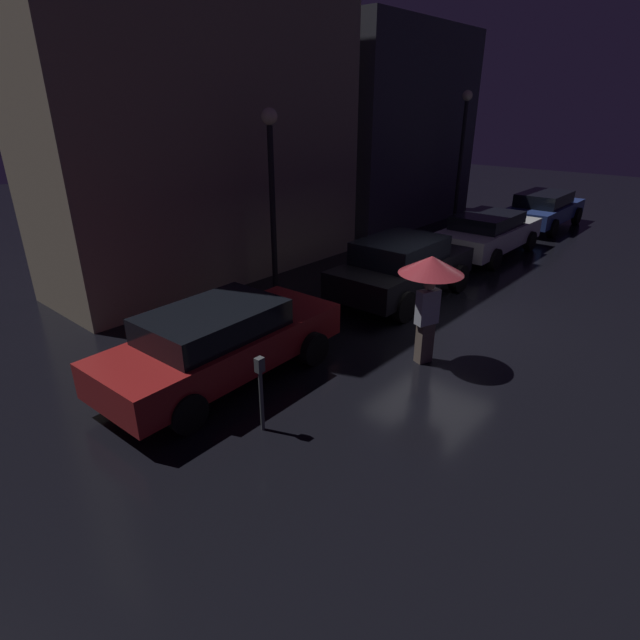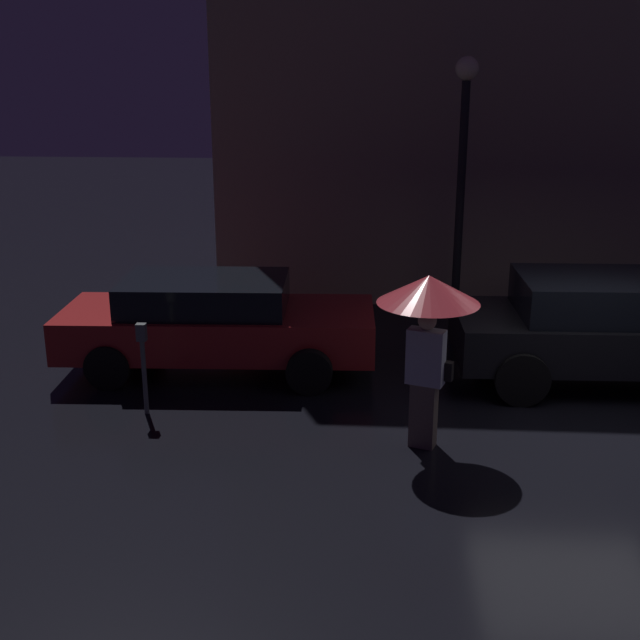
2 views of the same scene
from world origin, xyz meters
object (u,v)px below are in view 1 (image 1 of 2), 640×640
pedestrian_with_umbrella (430,277)px  street_lamp_far (462,142)px  parked_car_white (488,233)px  parked_car_blue (544,208)px  parked_car_black (402,267)px  parked_car_red (222,341)px  street_lamp_near (271,176)px  parking_meter (261,386)px

pedestrian_with_umbrella → street_lamp_far: 11.94m
parked_car_white → parked_car_blue: (5.22, 0.05, 0.00)m
parked_car_white → parked_car_black: bearing=-179.2°
parked_car_red → parked_car_black: (5.48, -0.14, 0.08)m
parked_car_red → parked_car_white: (10.58, -0.08, -0.00)m
parked_car_black → street_lamp_near: bearing=123.1°
parked_car_black → parked_car_red: bearing=177.2°
parked_car_white → parked_car_blue: bearing=0.7°
parked_car_blue → street_lamp_far: (-2.16, 2.65, 2.45)m
pedestrian_with_umbrella → parked_car_white: bearing=-143.7°
pedestrian_with_umbrella → street_lamp_near: (0.80, 4.82, 1.24)m
parked_car_black → street_lamp_far: (8.16, 2.76, 2.38)m
parked_car_white → pedestrian_with_umbrella: pedestrian_with_umbrella is taller
street_lamp_near → street_lamp_far: bearing=0.7°
parked_car_white → parking_meter: (-11.18, -1.56, 0.03)m
parked_car_red → parked_car_blue: parked_car_red is taller
parked_car_white → street_lamp_far: (3.06, 2.70, 2.46)m
parked_car_black → pedestrian_with_umbrella: pedestrian_with_umbrella is taller
parking_meter → street_lamp_far: bearing=16.7°
parked_car_black → pedestrian_with_umbrella: 3.51m
parking_meter → parked_car_black: bearing=13.9°
parked_car_blue → parking_meter: parked_car_blue is taller
parked_car_red → street_lamp_near: size_ratio=1.03×
parked_car_red → pedestrian_with_umbrella: size_ratio=2.20×
parked_car_blue → street_lamp_far: size_ratio=0.95×
street_lamp_near → parked_car_red: bearing=-145.9°
parked_car_blue → pedestrian_with_umbrella: size_ratio=2.27×
parked_car_white → pedestrian_with_umbrella: 8.08m
parked_car_black → parked_car_white: size_ratio=0.93×
parked_car_red → parking_meter: bearing=-112.1°
parked_car_red → parking_meter: size_ratio=3.76×
parked_car_blue → street_lamp_far: bearing=128.6°
parked_car_red → parked_car_white: parked_car_red is taller
parked_car_blue → parking_meter: bearing=-174.9°
parked_car_white → street_lamp_near: street_lamp_near is taller
pedestrian_with_umbrella → street_lamp_near: street_lamp_near is taller
parked_car_black → pedestrian_with_umbrella: bearing=-141.2°
parked_car_red → parked_car_black: bearing=-3.6°
parked_car_red → parking_meter: parked_car_red is taller
parked_car_black → pedestrian_with_umbrella: (-2.60, -2.19, 0.88)m
parked_car_red → street_lamp_far: 14.10m
parking_meter → pedestrian_with_umbrella: bearing=-11.1°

